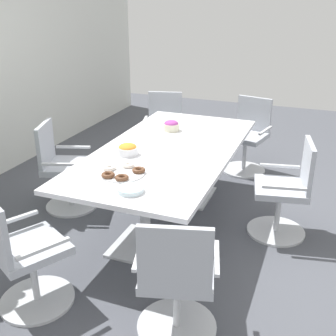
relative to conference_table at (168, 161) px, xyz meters
name	(u,v)px	position (x,y,z in m)	size (l,w,h in m)	color
ground_plane	(168,219)	(0.00, 0.00, -0.63)	(10.00, 10.00, 0.01)	#4C4F56
conference_table	(168,161)	(0.00, 0.00, 0.00)	(2.40, 1.20, 0.75)	silver
office_chair_0	(177,284)	(-1.41, -0.61, -0.22)	(0.67, 0.67, 0.91)	silver
office_chair_1	(286,194)	(0.13, -1.10, -0.22)	(0.64, 0.64, 0.91)	silver
office_chair_2	(247,139)	(1.54, -0.47, -0.22)	(0.65, 0.65, 0.91)	silver
office_chair_3	(164,133)	(1.41, 0.61, -0.22)	(0.66, 0.66, 0.91)	silver
office_chair_4	(64,171)	(-0.14, 1.10, -0.22)	(0.69, 0.69, 0.91)	silver
office_chair_5	(23,258)	(-1.53, 0.48, -0.22)	(0.73, 0.73, 0.91)	silver
snack_bowl_candy_mix	(171,126)	(0.53, 0.17, 0.18)	(0.17, 0.17, 0.11)	beige
snack_bowl_chips_orange	(128,149)	(-0.28, 0.28, 0.17)	(0.18, 0.18, 0.10)	white
donut_platter	(122,172)	(-0.70, 0.13, 0.14)	(0.36, 0.36, 0.04)	white
plate_stack	(130,190)	(-0.97, -0.08, 0.14)	(0.20, 0.20, 0.04)	white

